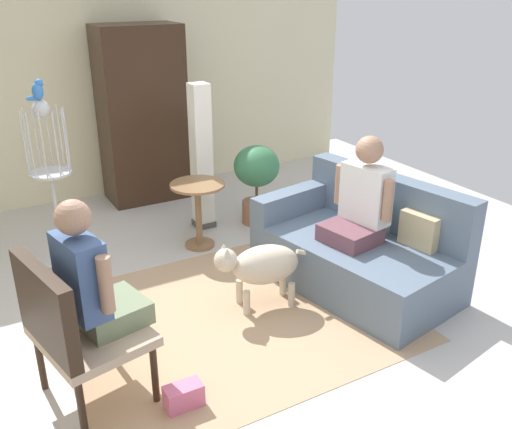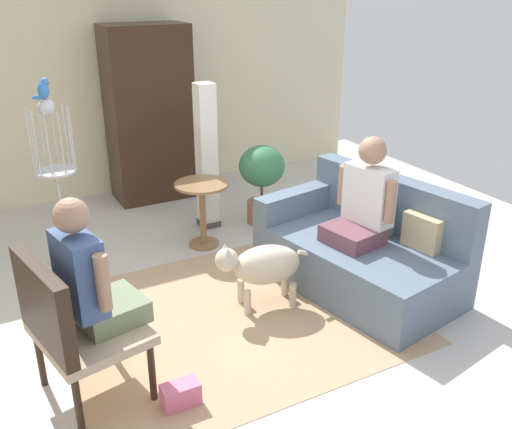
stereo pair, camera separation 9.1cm
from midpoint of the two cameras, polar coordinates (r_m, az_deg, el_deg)
ground_plane at (r=4.41m, az=-2.53°, el=-10.52°), size 7.69×7.69×0.00m
back_wall at (r=6.84m, az=-15.66°, el=13.12°), size 6.47×0.12×2.72m
area_rug at (r=4.42m, az=-3.27°, el=-10.32°), size 2.50×2.13×0.01m
couch at (r=4.82m, az=9.80°, el=-3.46°), size 1.22×1.78×0.90m
armchair at (r=3.49m, az=-19.11°, el=-10.46°), size 0.70×0.78×0.99m
person_on_couch at (r=4.58m, az=10.07°, el=1.48°), size 0.51×0.57×0.85m
person_on_armchair at (r=3.42m, az=-17.19°, el=-6.38°), size 0.51×0.52×0.84m
round_end_table at (r=5.37m, az=-6.37°, el=1.03°), size 0.52×0.52×0.65m
dog at (r=4.39m, az=-0.02°, el=-5.16°), size 0.84×0.40×0.57m
bird_cage_stand at (r=5.25m, az=-20.33°, el=2.26°), size 0.36×0.36×1.50m
parrot at (r=5.03m, az=-21.76°, el=11.61°), size 0.17×0.10×0.17m
potted_plant at (r=5.85m, az=-0.38°, el=4.02°), size 0.47×0.47×0.84m
column_lamp at (r=5.73m, az=-6.02°, el=5.66°), size 0.20×0.20×1.49m
armoire_cabinet at (r=6.61m, az=-11.84°, el=9.85°), size 0.91×0.56×1.97m
handbag at (r=3.63m, az=-8.09°, el=-17.77°), size 0.23×0.13×0.15m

